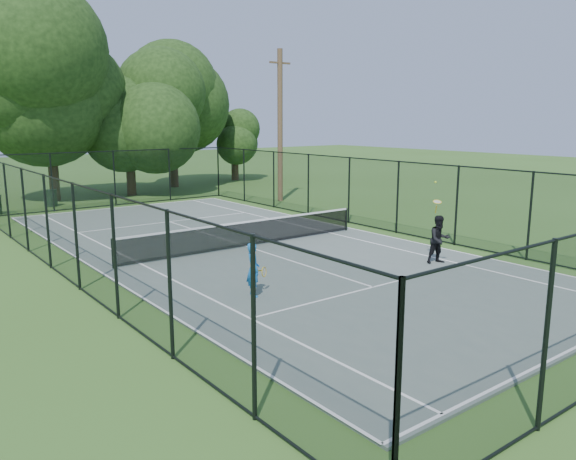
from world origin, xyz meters
TOP-DOWN VIEW (x-y plane):
  - ground at (0.00, 0.00)m, footprint 120.00×120.00m
  - tennis_court at (0.00, 0.00)m, footprint 11.00×24.00m
  - tennis_net at (0.00, 0.00)m, footprint 10.08×0.08m
  - fence at (0.00, 0.00)m, footprint 13.10×26.10m
  - tree_near_left at (-2.06, 17.07)m, footprint 7.93×7.93m
  - tree_near_mid at (2.40, 16.64)m, footprint 5.58×5.58m
  - tree_near_right at (6.46, 18.95)m, footprint 6.90×6.90m
  - tree_far_right at (12.24, 20.22)m, footprint 3.79×3.79m
  - trash_bin_right at (-2.85, 14.86)m, footprint 0.58×0.58m
  - utility_pole at (8.26, 9.00)m, footprint 1.40×0.30m
  - player_blue at (-3.07, -5.01)m, footprint 0.83×0.61m
  - player_black at (3.64, -5.80)m, footprint 0.91×0.89m

SIDE VIEW (x-z plane):
  - ground at x=0.00m, z-range 0.00..0.00m
  - tennis_court at x=0.00m, z-range 0.00..0.06m
  - trash_bin_right at x=-2.85m, z-range 0.01..0.92m
  - tennis_net at x=0.00m, z-range 0.10..1.05m
  - player_blue at x=-3.07m, z-range 0.06..1.50m
  - player_black at x=3.64m, z-range -0.46..2.16m
  - fence at x=0.00m, z-range 0.00..3.00m
  - tree_far_right at x=12.24m, z-range 0.59..5.60m
  - utility_pole at x=8.26m, z-range 0.06..8.55m
  - tree_near_mid at x=2.40m, z-range 0.84..8.13m
  - tree_near_right at x=6.46m, z-range 1.29..10.81m
  - tree_near_left at x=-2.06m, z-range 1.19..11.53m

